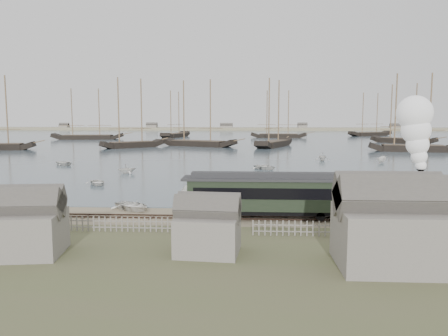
{
  "coord_description": "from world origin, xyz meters",
  "views": [
    {
      "loc": [
        4.61,
        -39.77,
        8.96
      ],
      "look_at": [
        2.03,
        6.42,
        3.5
      ],
      "focal_mm": 35.0,
      "sensor_mm": 36.0,
      "label": 1
    }
  ],
  "objects": [
    {
      "name": "beached_dinghy",
      "position": [
        -6.49,
        0.91,
        0.44
      ],
      "size": [
        5.01,
        5.24,
        0.88
      ],
      "primitive_type": "imported",
      "rotation": [
        0.0,
        0.0,
        0.92
      ],
      "color": "white",
      "rests_on": "ground"
    },
    {
      "name": "passenger_coach",
      "position": [
        6.24,
        -2.0,
        2.25
      ],
      "size": [
        14.74,
        2.84,
        3.58
      ],
      "color": "black",
      "rests_on": "ground"
    },
    {
      "name": "schooner_1",
      "position": [
        -28.94,
        84.43,
        10.06
      ],
      "size": [
        16.74,
        15.52,
        20.0
      ],
      "primitive_type": null,
      "rotation": [
        0.0,
        0.0,
        0.72
      ],
      "color": "black",
      "rests_on": "harbor_water"
    },
    {
      "name": "schooner_5",
      "position": [
        56.83,
        110.69,
        10.06
      ],
      "size": [
        19.44,
        17.65,
        20.0
      ],
      "primitive_type": null,
      "rotation": [
        0.0,
        0.0,
        -0.71
      ],
      "color": "black",
      "rests_on": "harbor_water"
    },
    {
      "name": "schooner_8",
      "position": [
        17.27,
        145.79,
        10.06
      ],
      "size": [
        23.54,
        6.65,
        20.0
      ],
      "primitive_type": null,
      "rotation": [
        0.0,
        0.0,
        -0.06
      ],
      "color": "black",
      "rests_on": "harbor_water"
    },
    {
      "name": "rowboat_0",
      "position": [
        -15.07,
        15.53,
        0.43
      ],
      "size": [
        4.41,
        4.17,
        0.74
      ],
      "primitive_type": "imported",
      "rotation": [
        0.0,
        0.0,
        0.62
      ],
      "color": "white",
      "rests_on": "harbor_water"
    },
    {
      "name": "rowboat_6",
      "position": [
        -29.62,
        38.51,
        0.5
      ],
      "size": [
        4.97,
        5.21,
        0.88
      ],
      "primitive_type": "imported",
      "rotation": [
        0.0,
        0.0,
        4.07
      ],
      "color": "white",
      "rests_on": "harbor_water"
    },
    {
      "name": "picket_fence_east",
      "position": [
        12.5,
        -7.5,
        0.0
      ],
      "size": [
        15.0,
        0.1,
        1.2
      ],
      "primitive_type": null,
      "color": "gray",
      "rests_on": "ground"
    },
    {
      "name": "rowboat_2",
      "position": [
        -2.03,
        7.05,
        0.71
      ],
      "size": [
        3.4,
        1.3,
        1.31
      ],
      "primitive_type": "imported",
      "rotation": [
        0.0,
        0.0,
        3.13
      ],
      "color": "white",
      "rests_on": "harbor_water"
    },
    {
      "name": "picket_fence_west",
      "position": [
        -6.5,
        -7.0,
        0.0
      ],
      "size": [
        19.0,
        0.1,
        1.2
      ],
      "primitive_type": null,
      "color": "gray",
      "rests_on": "ground"
    },
    {
      "name": "schooner_2",
      "position": [
        -10.48,
        91.33,
        10.06
      ],
      "size": [
        24.28,
        14.88,
        20.0
      ],
      "primitive_type": null,
      "rotation": [
        0.0,
        0.0,
        -0.42
      ],
      "color": "black",
      "rests_on": "harbor_water"
    },
    {
      "name": "shed_right",
      "position": [
        13.0,
        -14.0,
        0.0
      ],
      "size": [
        6.0,
        5.0,
        5.1
      ],
      "primitive_type": null,
      "color": "gray",
      "rests_on": "ground"
    },
    {
      "name": "far_spit",
      "position": [
        0.0,
        250.0,
        0.0
      ],
      "size": [
        500.0,
        20.0,
        1.8
      ],
      "primitive_type": "cube",
      "color": "tan",
      "rests_on": "ground"
    },
    {
      "name": "shed_left",
      "position": [
        -10.0,
        -13.0,
        0.0
      ],
      "size": [
        5.0,
        4.0,
        4.1
      ],
      "primitive_type": null,
      "color": "gray",
      "rests_on": "ground"
    },
    {
      "name": "locomotive",
      "position": [
        18.49,
        -2.0,
        4.77
      ],
      "size": [
        8.32,
        3.11,
        10.37
      ],
      "color": "black",
      "rests_on": "ground"
    },
    {
      "name": "rowboat_4",
      "position": [
        24.13,
        19.56,
        0.84
      ],
      "size": [
        3.78,
        3.87,
        1.55
      ],
      "primitive_type": "imported",
      "rotation": [
        0.0,
        0.0,
        5.33
      ],
      "color": "white",
      "rests_on": "harbor_water"
    },
    {
      "name": "rowboat_3",
      "position": [
        7.47,
        33.85,
        0.51
      ],
      "size": [
        5.23,
        5.27,
        0.9
      ],
      "primitive_type": "imported",
      "rotation": [
        0.0,
        0.0,
        0.81
      ],
      "color": "white",
      "rests_on": "harbor_water"
    },
    {
      "name": "schooner_9",
      "position": [
        61.1,
        166.86,
        10.06
      ],
      "size": [
        22.62,
        15.81,
        20.0
      ],
      "primitive_type": null,
      "rotation": [
        0.0,
        0.0,
        0.51
      ],
      "color": "black",
      "rests_on": "harbor_water"
    },
    {
      "name": "ground",
      "position": [
        0.0,
        0.0,
        0.0
      ],
      "size": [
        600.0,
        600.0,
        0.0
      ],
      "primitive_type": "plane",
      "color": "gray",
      "rests_on": "ground"
    },
    {
      "name": "rail_track",
      "position": [
        0.0,
        -2.0,
        0.04
      ],
      "size": [
        120.0,
        1.8,
        0.16
      ],
      "color": "#32221B",
      "rests_on": "ground"
    },
    {
      "name": "harbor_water",
      "position": [
        0.0,
        170.0,
        0.03
      ],
      "size": [
        600.0,
        336.0,
        0.06
      ],
      "primitive_type": "cube",
      "color": "#42505E",
      "rests_on": "ground"
    },
    {
      "name": "schooner_7",
      "position": [
        -27.08,
        148.87,
        10.06
      ],
      "size": [
        10.52,
        23.91,
        20.0
      ],
      "primitive_type": null,
      "rotation": [
        0.0,
        0.0,
        1.34
      ],
      "color": "black",
      "rests_on": "harbor_water"
    },
    {
      "name": "schooner_3",
      "position": [
        12.24,
        90.44,
        10.06
      ],
      "size": [
        13.1,
        22.01,
        20.0
      ],
      "primitive_type": null,
      "rotation": [
        0.0,
        0.0,
        1.17
      ],
      "color": "black",
      "rests_on": "harbor_water"
    },
    {
      "name": "shed_mid",
      "position": [
        2.0,
        -12.0,
        0.0
      ],
      "size": [
        4.0,
        3.5,
        3.6
      ],
      "primitive_type": null,
      "color": "gray",
      "rests_on": "ground"
    },
    {
      "name": "rowboat_7",
      "position": [
        19.58,
        49.08,
        0.94
      ],
      "size": [
        3.39,
        2.94,
        1.77
      ],
      "primitive_type": "imported",
      "rotation": [
        0.0,
        0.0,
        6.27
      ],
      "color": "white",
      "rests_on": "harbor_water"
    },
    {
      "name": "schooner_6",
      "position": [
        -58.8,
        129.4,
        10.06
      ],
      "size": [
        27.91,
        9.37,
        20.0
      ],
      "primitive_type": null,
      "rotation": [
        0.0,
        0.0,
        0.11
      ],
      "color": "black",
      "rests_on": "harbor_water"
    },
    {
      "name": "schooner_4",
      "position": [
        46.72,
        74.32,
        10.06
      ],
      "size": [
        21.94,
        8.33,
        20.0
      ],
      "primitive_type": null,
      "rotation": [
        0.0,
        0.0,
        -0.16
      ],
      "color": "black",
      "rests_on": "harbor_water"
    },
    {
      "name": "rowboat_5",
      "position": [
        30.24,
        45.26,
        0.71
      ],
      "size": [
        3.48,
        2.96,
        1.3
      ],
      "primitive_type": "imported",
      "rotation": [
        0.0,
        0.0,
        2.53
      ],
      "color": "white",
      "rests_on": "harbor_water"
    },
    {
      "name": "rowboat_1",
      "position": [
        -14.47,
        27.36,
        0.82
      ],
      "size": [
        3.66,
        3.77,
        1.52
      ],
      "primitive_type": "imported",
      "rotation": [
        0.0,
        0.0,
        2.15
      ],
      "color": "white",
      "rests_on": "harbor_water"
    }
  ]
}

